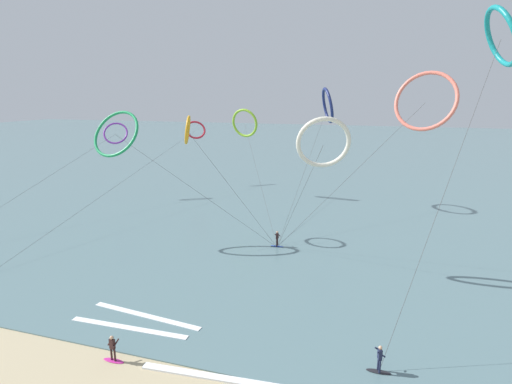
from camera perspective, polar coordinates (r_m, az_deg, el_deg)
name	(u,v)px	position (r m, az deg, el deg)	size (l,w,h in m)	color
sea_water	(343,150)	(120.22, 12.05, 5.74)	(400.00, 200.00, 0.08)	slate
surfer_charcoal	(379,361)	(26.12, 16.89, -21.66)	(1.40, 0.66, 1.70)	black
surfer_cobalt	(277,240)	(42.92, 2.98, -6.70)	(1.40, 0.60, 1.70)	#2647B7
surfer_magenta	(113,350)	(27.47, -19.41, -20.16)	(1.40, 0.62, 1.70)	#CC288E
kite_crimson	(195,130)	(73.07, -8.51, 8.57)	(4.22, 43.61, 11.16)	red
kite_coral	(425,101)	(37.37, 22.62, 11.68)	(15.78, 3.79, 17.61)	#EA7260
kite_lime	(245,123)	(63.24, -1.59, 9.61)	(12.79, 21.74, 13.59)	#8CC62D
kite_ivory	(323,143)	(35.13, 9.42, 6.81)	(7.55, 6.06, 13.94)	silver
kite_amber	(188,130)	(44.84, -9.54, 8.54)	(11.21, 3.15, 13.48)	orange
kite_navy	(328,106)	(58.71, 10.00, 11.84)	(3.77, 21.76, 16.66)	navy
kite_emerald	(116,134)	(44.26, -19.00, 7.72)	(19.04, 5.30, 14.05)	#199351
kite_violet	(115,133)	(66.17, -19.10, 7.76)	(5.14, 30.49, 11.51)	purple
kite_teal	(501,37)	(32.11, 31.12, 18.10)	(7.43, 11.84, 21.21)	teal
wave_crest_mid	(128,328)	(30.61, -17.45, -17.74)	(8.80, 0.50, 0.12)	white
wave_crest_far	(146,316)	(31.68, -15.15, -16.44)	(8.98, 0.50, 0.12)	white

